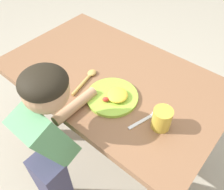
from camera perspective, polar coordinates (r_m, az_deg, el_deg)
The scene contains 7 objects.
ground_plane at distance 1.82m, azimuth 0.06°, elevation -12.56°, with size 8.00×8.00×0.00m, color #A9A08D.
dining_table at distance 1.33m, azimuth 0.08°, elevation 0.79°, with size 1.18×0.73×0.73m.
plate at distance 1.11m, azimuth 0.28°, elevation -0.32°, with size 0.25×0.25×0.04m.
fork at distance 1.06m, azimuth 9.08°, elevation -5.25°, with size 0.08×0.23×0.01m.
spoon at distance 1.22m, azimuth -6.03°, elevation 4.05°, with size 0.07×0.21×0.02m.
drinking_cup at distance 1.00m, azimuth 11.96°, elevation -5.65°, with size 0.08×0.08×0.10m, color gold.
person at distance 1.13m, azimuth -14.59°, elevation -12.32°, with size 0.18×0.41×1.04m.
Camera 1 is at (0.59, -0.71, 1.56)m, focal length 37.78 mm.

